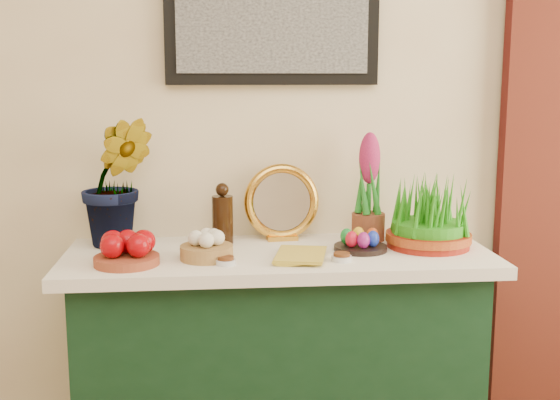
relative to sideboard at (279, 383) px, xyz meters
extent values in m
cube|color=#F9EBBC|center=(0.03, 0.25, 0.93)|extent=(4.00, 0.04, 2.70)
cube|color=black|center=(0.00, 0.23, 1.27)|extent=(0.74, 0.03, 0.54)
cube|color=#A5A5A5|center=(0.00, 0.21, 1.27)|extent=(0.66, 0.01, 0.46)
cube|color=#13341D|center=(0.00, 0.00, 0.00)|extent=(1.30, 0.45, 0.85)
cube|color=white|center=(0.00, 0.00, 0.45)|extent=(1.40, 0.55, 0.04)
imported|color=#218023|center=(-0.53, 0.13, 0.76)|extent=(0.31, 0.27, 0.58)
cylinder|color=brown|center=(-0.48, -0.13, 0.48)|extent=(0.26, 0.26, 0.03)
cylinder|color=#A88543|center=(-0.24, -0.08, 0.49)|extent=(0.19, 0.19, 0.04)
cylinder|color=black|center=(-0.18, 0.13, 0.55)|extent=(0.07, 0.07, 0.17)
sphere|color=black|center=(-0.18, 0.13, 0.65)|extent=(0.05, 0.05, 0.05)
cube|color=gold|center=(0.03, 0.16, 0.47)|extent=(0.11, 0.06, 0.02)
torus|color=gold|center=(0.03, 0.17, 0.60)|extent=(0.27, 0.08, 0.27)
cylinder|color=silver|center=(0.03, 0.17, 0.60)|extent=(0.21, 0.05, 0.20)
imported|color=gold|center=(-0.02, -0.09, 0.48)|extent=(0.18, 0.23, 0.03)
cylinder|color=silver|center=(-0.18, -0.15, 0.47)|extent=(0.06, 0.06, 0.02)
cylinder|color=#592D14|center=(-0.18, -0.15, 0.49)|extent=(0.05, 0.05, 0.01)
cylinder|color=silver|center=(0.18, -0.15, 0.47)|extent=(0.06, 0.06, 0.02)
cylinder|color=#592D14|center=(0.18, -0.15, 0.49)|extent=(0.05, 0.05, 0.01)
cylinder|color=black|center=(0.27, -0.02, 0.47)|extent=(0.21, 0.21, 0.02)
ellipsoid|color=red|center=(0.24, -0.05, 0.51)|extent=(0.04, 0.04, 0.05)
ellipsoid|color=#1A33BC|center=(0.31, -0.05, 0.51)|extent=(0.04, 0.04, 0.05)
ellipsoid|color=yellow|center=(0.27, 0.02, 0.51)|extent=(0.04, 0.04, 0.05)
ellipsoid|color=#18852F|center=(0.23, 0.00, 0.51)|extent=(0.04, 0.04, 0.05)
ellipsoid|color=#D04918|center=(0.31, 0.00, 0.51)|extent=(0.04, 0.04, 0.05)
ellipsoid|color=#991B7B|center=(0.27, -0.06, 0.51)|extent=(0.04, 0.04, 0.05)
cylinder|color=brown|center=(0.33, 0.13, 0.51)|extent=(0.12, 0.12, 0.10)
ellipsoid|color=#C62762|center=(0.33, 0.13, 0.76)|extent=(0.07, 0.07, 0.18)
cylinder|color=maroon|center=(0.51, 0.01, 0.49)|extent=(0.27, 0.27, 0.05)
cylinder|color=maroon|center=(0.51, 0.01, 0.50)|extent=(0.29, 0.29, 0.03)
camera|label=1|loc=(-0.21, -2.24, 1.03)|focal=45.00mm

